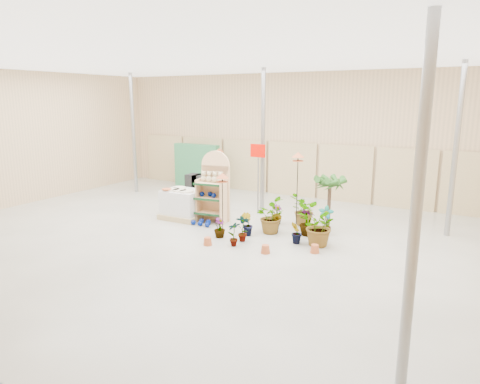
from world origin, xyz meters
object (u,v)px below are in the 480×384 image
(pallet_stack, at_px, (183,204))
(bird_table_front, at_px, (222,177))
(display_shelf, at_px, (214,190))
(potted_plant_2, at_px, (270,216))

(pallet_stack, distance_m, bird_table_front, 2.09)
(pallet_stack, xyz_separation_m, bird_table_front, (1.73, -0.51, 1.06))
(display_shelf, distance_m, bird_table_front, 1.17)
(pallet_stack, relative_size, bird_table_front, 0.78)
(bird_table_front, xyz_separation_m, potted_plant_2, (1.17, 0.51, -1.03))
(pallet_stack, height_order, bird_table_front, bird_table_front)
(display_shelf, relative_size, bird_table_front, 1.29)
(bird_table_front, bearing_deg, potted_plant_2, 23.67)
(pallet_stack, bearing_deg, display_shelf, 10.52)
(pallet_stack, relative_size, potted_plant_2, 1.34)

